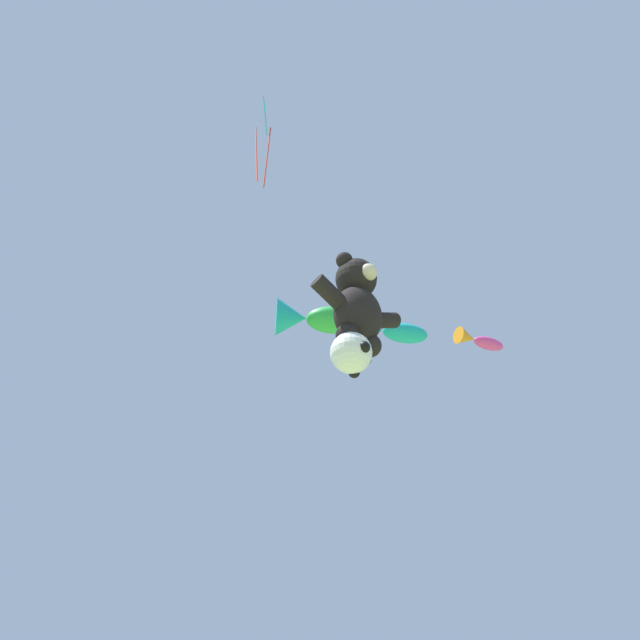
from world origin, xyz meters
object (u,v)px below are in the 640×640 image
(fish_kite_emerald, at_px, (312,319))
(fish_kite_magenta, at_px, (477,340))
(soccer_ball_kite, at_px, (351,353))
(diamond_kite, at_px, (264,125))
(fish_kite_teal, at_px, (388,331))
(teddy_bear_kite, at_px, (357,303))

(fish_kite_emerald, height_order, fish_kite_magenta, fish_kite_emerald)
(fish_kite_emerald, bearing_deg, soccer_ball_kite, -114.53)
(soccer_ball_kite, distance_m, diamond_kite, 6.01)
(fish_kite_teal, distance_m, fish_kite_magenta, 2.60)
(diamond_kite, bearing_deg, teddy_bear_kite, -10.26)
(teddy_bear_kite, bearing_deg, fish_kite_magenta, 8.38)
(fish_kite_magenta, height_order, diamond_kite, diamond_kite)
(fish_kite_magenta, xyz_separation_m, diamond_kite, (-7.20, -0.32, 2.65))
(soccer_ball_kite, bearing_deg, teddy_bear_kite, 27.64)
(fish_kite_emerald, distance_m, fish_kite_teal, 1.91)
(fish_kite_teal, relative_size, fish_kite_magenta, 1.28)
(fish_kite_emerald, distance_m, diamond_kite, 4.70)
(fish_kite_emerald, relative_size, fish_kite_magenta, 1.50)
(teddy_bear_kite, bearing_deg, soccer_ball_kite, -152.36)
(teddy_bear_kite, xyz_separation_m, fish_kite_teal, (2.52, 1.61, 1.31))
(fish_kite_teal, xyz_separation_m, diamond_kite, (-4.77, -1.21, 2.93))
(teddy_bear_kite, height_order, soccer_ball_kite, teddy_bear_kite)
(soccer_ball_kite, xyz_separation_m, fish_kite_magenta, (5.35, 0.94, 3.04))
(fish_kite_emerald, height_order, fish_kite_teal, fish_kite_emerald)
(diamond_kite, bearing_deg, fish_kite_teal, 14.22)
(soccer_ball_kite, xyz_separation_m, fish_kite_emerald, (1.27, 2.79, 2.93))
(fish_kite_teal, height_order, diamond_kite, diamond_kite)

